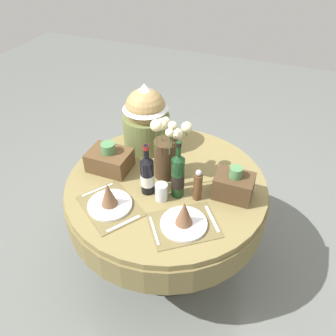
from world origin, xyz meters
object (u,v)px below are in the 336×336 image
Objects in this scene: gift_tub_back_left at (146,115)px; woven_basket_side_left at (110,159)px; wine_bottle_right at (178,175)px; flower_vase at (167,152)px; place_setting_right at (184,219)px; tumbler_near_right at (161,192)px; dining_table at (166,198)px; wine_bottle_left at (147,175)px; pepper_mill at (198,186)px; place_setting_left at (109,200)px; woven_basket_side_right at (234,185)px.

gift_tub_back_left is 0.37m from woven_basket_side_left.
woven_basket_side_left is at bearing 171.01° from wine_bottle_right.
gift_tub_back_left reaches higher than wine_bottle_right.
woven_basket_side_left is at bearing -109.71° from gift_tub_back_left.
gift_tub_back_left is (-0.24, 0.24, 0.06)m from flower_vase.
woven_basket_side_left is (-0.11, -0.31, -0.17)m from gift_tub_back_left.
wine_bottle_right is (0.12, -0.14, -0.03)m from flower_vase.
tumbler_near_right is (-0.18, 0.14, 0.00)m from place_setting_right.
place_setting_right is at bearing -51.54° from gift_tub_back_left.
place_setting_right reaches higher than dining_table.
wine_bottle_left is 0.28m from pepper_mill.
woven_basket_side_left is at bearing 154.11° from place_setting_right.
pepper_mill is (0.21, -0.07, 0.23)m from dining_table.
dining_table is 2.71× the size of gift_tub_back_left.
tumbler_near_right is at bearing -78.80° from dining_table.
flower_vase is at bearing 107.50° from dining_table.
place_setting_right is (0.21, -0.28, 0.19)m from dining_table.
flower_vase reaches higher than place_setting_left.
gift_tub_back_left reaches higher than tumbler_near_right.
woven_basket_side_left is 1.19× the size of woven_basket_side_right.
gift_tub_back_left is at bearing 156.75° from woven_basket_side_right.
wine_bottle_right is at bearing 42.21° from tumbler_near_right.
wine_bottle_right is at bearing 35.95° from place_setting_left.
woven_basket_side_left is (-0.35, -0.06, -0.11)m from flower_vase.
dining_table is at bearing 126.25° from place_setting_right.
wine_bottle_right reaches higher than dining_table.
woven_basket_side_left is (-0.57, 0.28, 0.02)m from place_setting_right.
flower_vase is at bearing 10.19° from woven_basket_side_left.
place_setting_left is at bearing -117.88° from flower_vase.
wine_bottle_right is at bearing -8.99° from woven_basket_side_left.
wine_bottle_right reaches higher than pepper_mill.
wine_bottle_left is at bearing -167.73° from wine_bottle_right.
tumbler_near_right is at bearing -57.34° from gift_tub_back_left.
gift_tub_back_left is (-0.19, 0.42, 0.11)m from wine_bottle_left.
tumbler_near_right is at bearing -76.97° from flower_vase.
wine_bottle_left is (0.14, 0.19, 0.08)m from place_setting_left.
dining_table is 4.83× the size of woven_basket_side_left.
woven_basket_side_left is (-0.16, 0.30, 0.02)m from place_setting_left.
place_setting_left is 1.20× the size of wine_bottle_right.
dining_table is 6.07× the size of pepper_mill.
wine_bottle_left reaches higher than dining_table.
tumbler_near_right is (-0.07, -0.06, -0.09)m from wine_bottle_right.
pepper_mill is (0.23, -0.12, -0.08)m from flower_vase.
place_setting_left is (-0.21, -0.30, 0.19)m from dining_table.
flower_vase reaches higher than dining_table.
woven_basket_side_left is (-0.58, 0.06, -0.02)m from pepper_mill.
wine_bottle_left is 1.27× the size of woven_basket_side_left.
flower_vase is at bearing 74.56° from wine_bottle_left.
tumbler_near_right is at bearing -155.17° from woven_basket_side_right.
woven_basket_side_left is at bearing -169.81° from flower_vase.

